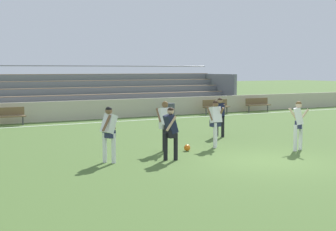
{
  "coord_description": "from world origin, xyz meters",
  "views": [
    {
      "loc": [
        -9.84,
        -11.36,
        2.79
      ],
      "look_at": [
        -0.49,
        5.13,
        0.99
      ],
      "focal_mm": 52.68,
      "sensor_mm": 36.0,
      "label": 1
    }
  ],
  "objects": [
    {
      "name": "field_line_sideline",
      "position": [
        0.0,
        12.64,
        0.0
      ],
      "size": [
        44.0,
        0.12,
        0.01
      ],
      "primitive_type": "cube",
      "color": "white",
      "rests_on": "ground"
    },
    {
      "name": "soccer_ball",
      "position": [
        -1.09,
        2.75,
        0.11
      ],
      "size": [
        0.22,
        0.22,
        0.22
      ],
      "primitive_type": "sphere",
      "color": "orange",
      "rests_on": "ground"
    },
    {
      "name": "player_dark_wide_right",
      "position": [
        1.96,
        5.11,
        0.95
      ],
      "size": [
        0.69,
        0.54,
        1.61
      ],
      "color": "black",
      "rests_on": "ground"
    },
    {
      "name": "bleacher_stand",
      "position": [
        -0.13,
        17.09,
        1.31
      ],
      "size": [
        21.35,
        3.98,
        3.01
      ],
      "color": "#897051",
      "rests_on": "ground"
    },
    {
      "name": "player_white_pressing_high",
      "position": [
        0.18,
        2.9,
        1.0
      ],
      "size": [
        0.44,
        0.49,
        1.68
      ],
      "color": "white",
      "rests_on": "ground"
    },
    {
      "name": "sideline_wall",
      "position": [
        0.0,
        14.36,
        0.53
      ],
      "size": [
        48.0,
        0.16,
        1.07
      ],
      "primitive_type": "cube",
      "color": "beige",
      "rests_on": "ground"
    },
    {
      "name": "player_white_trailing_run",
      "position": [
        2.26,
        0.97,
        1.01
      ],
      "size": [
        0.5,
        0.71,
        1.69
      ],
      "color": "white",
      "rests_on": "ground"
    },
    {
      "name": "player_white_overlapping",
      "position": [
        -4.23,
        2.09,
        1.0
      ],
      "size": [
        0.61,
        0.48,
        1.68
      ],
      "color": "white",
      "rests_on": "ground"
    },
    {
      "name": "ground_plane",
      "position": [
        0.0,
        0.0,
        0.0
      ],
      "size": [
        160.0,
        160.0,
        0.0
      ],
      "primitive_type": "plane",
      "color": "#4C6B30"
    },
    {
      "name": "player_dark_dropping_back",
      "position": [
        -2.43,
        1.54,
        0.96
      ],
      "size": [
        0.54,
        0.47,
        1.62
      ],
      "color": "black",
      "rests_on": "ground"
    },
    {
      "name": "bench_far_left",
      "position": [
        10.98,
        13.52,
        0.55
      ],
      "size": [
        1.8,
        0.4,
        0.9
      ],
      "color": "brown",
      "rests_on": "ground"
    },
    {
      "name": "bench_centre_sideline",
      "position": [
        7.67,
        13.52,
        0.55
      ],
      "size": [
        1.8,
        0.4,
        0.9
      ],
      "color": "brown",
      "rests_on": "ground"
    },
    {
      "name": "player_white_deep_cover",
      "position": [
        -1.83,
        2.96,
        1.03
      ],
      "size": [
        0.48,
        0.57,
        1.71
      ],
      "color": "black",
      "rests_on": "ground"
    },
    {
      "name": "bench_far_right",
      "position": [
        -4.88,
        13.52,
        0.55
      ],
      "size": [
        1.8,
        0.4,
        0.9
      ],
      "color": "brown",
      "rests_on": "ground"
    },
    {
      "name": "trash_bin",
      "position": [
        4.33,
        13.3,
        0.41
      ],
      "size": [
        0.45,
        0.45,
        0.81
      ],
      "primitive_type": "cylinder",
      "color": "#3D424C",
      "rests_on": "ground"
    }
  ]
}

